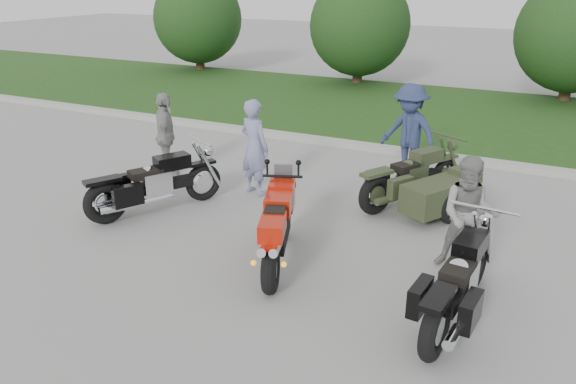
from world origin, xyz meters
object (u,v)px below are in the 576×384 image
at_px(cruiser_left, 151,186).
at_px(cruiser_right, 458,287).
at_px(cruiser_sidecar, 427,188).
at_px(person_stripe, 255,147).
at_px(person_back, 166,136).
at_px(sportbike_red, 277,227).
at_px(person_grey, 469,215).
at_px(person_denim, 409,133).

distance_m(cruiser_left, cruiser_right, 5.54).
distance_m(cruiser_sidecar, person_stripe, 3.22).
height_order(cruiser_right, person_back, person_back).
distance_m(cruiser_left, person_stripe, 2.05).
distance_m(person_stripe, person_back, 2.09).
bearing_deg(person_stripe, sportbike_red, 143.90).
xyz_separation_m(cruiser_left, person_grey, (5.28, 0.39, 0.33)).
xyz_separation_m(person_stripe, person_grey, (4.12, -1.25, -0.08)).
bearing_deg(person_denim, cruiser_right, -49.16).
height_order(cruiser_sidecar, person_back, person_back).
distance_m(cruiser_left, person_grey, 5.31).
relative_size(cruiser_left, person_back, 1.32).
height_order(cruiser_left, cruiser_right, cruiser_left).
height_order(cruiser_right, person_stripe, person_stripe).
xyz_separation_m(cruiser_left, person_back, (-0.92, 1.66, 0.38)).
distance_m(person_denim, person_back, 4.92).
bearing_deg(person_back, cruiser_right, -148.25).
xyz_separation_m(sportbike_red, cruiser_left, (-2.86, 0.74, -0.12)).
bearing_deg(cruiser_right, person_back, 162.51).
relative_size(person_denim, person_back, 1.12).
bearing_deg(person_denim, cruiser_sidecar, -44.58).
bearing_deg(person_denim, sportbike_red, -79.66).
distance_m(cruiser_right, cruiser_sidecar, 3.39).
bearing_deg(sportbike_red, person_denim, 60.57).
xyz_separation_m(cruiser_sidecar, person_grey, (0.97, -1.76, 0.38)).
bearing_deg(cruiser_sidecar, person_back, -145.58).
distance_m(cruiser_sidecar, person_back, 5.27).
distance_m(sportbike_red, person_back, 4.47).
bearing_deg(sportbike_red, person_stripe, 104.95).
distance_m(cruiser_left, person_back, 1.93).
bearing_deg(cruiser_left, person_grey, 33.10).
xyz_separation_m(person_stripe, person_denim, (2.38, 2.07, 0.06)).
relative_size(sportbike_red, person_denim, 1.09).
xyz_separation_m(cruiser_right, person_grey, (-0.15, 1.44, 0.34)).
relative_size(person_grey, person_denim, 0.85).
relative_size(sportbike_red, person_grey, 1.28).
xyz_separation_m(cruiser_left, person_stripe, (1.17, 1.63, 0.42)).
xyz_separation_m(cruiser_right, person_stripe, (-4.27, 2.68, 0.42)).
relative_size(cruiser_left, person_stripe, 1.26).
relative_size(sportbike_red, person_stripe, 1.16).
xyz_separation_m(cruiser_sidecar, person_stripe, (-3.15, -0.52, 0.46)).
xyz_separation_m(cruiser_right, cruiser_sidecar, (-1.12, 3.20, -0.04)).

